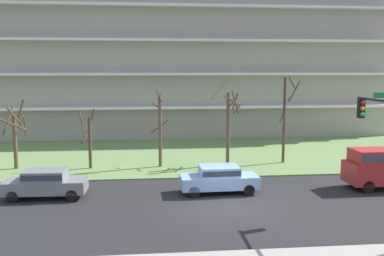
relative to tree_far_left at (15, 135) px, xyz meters
The scene contains 10 objects.
ground 16.65m from the tree_far_left, 36.46° to the right, with size 160.00×160.00×0.00m, color #232326.
grass_lawn_strip 14.11m from the tree_far_left, 17.67° to the left, with size 80.00×16.00×0.08m, color #66844C.
apartment_building 22.71m from the tree_far_left, 52.98° to the left, with size 42.47×11.63×16.31m.
tree_far_left is the anchor object (origin of this frame).
tree_left 5.10m from the tree_far_left, ahead, with size 1.19×1.41×4.33m.
tree_center 10.05m from the tree_far_left, ahead, with size 1.36×1.25×5.59m.
tree_right 15.04m from the tree_far_left, ahead, with size 2.08×2.08×6.29m.
tree_far_right 19.33m from the tree_far_left, ahead, with size 1.31×1.78×6.48m.
sedan_blue_center_left 15.12m from the tree_far_left, 28.97° to the right, with size 4.45×1.93×1.57m.
sedan_gray_center_right 8.25m from the tree_far_left, 64.22° to the right, with size 4.45×1.92×1.57m.
Camera 1 is at (-4.21, -22.16, 7.06)m, focal length 41.99 mm.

